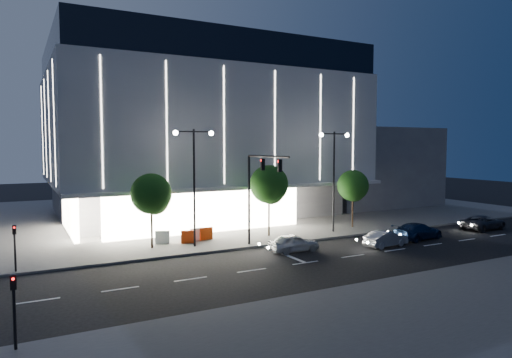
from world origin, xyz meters
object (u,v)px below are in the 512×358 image
object	(u,v)px
street_lamp_east	(334,166)
car_second	(386,239)
ped_signal_far	(15,243)
barrier_a	(188,237)
car_fourth	(483,222)
street_lamp_west	(194,170)
tree_left	(152,196)
barrier_c	(206,234)
barrier_d	(197,234)
ped_signal_near	(14,304)
tree_right	(353,187)
barrier_b	(162,237)
tree_mid	(269,186)
car_lead	(294,243)
car_third	(418,231)
traffic_mast	(258,183)

from	to	relation	value
street_lamp_east	car_second	xyz separation A→B (m)	(0.22, -6.30, -5.34)
car_second	street_lamp_east	bearing A→B (deg)	-3.41
ped_signal_far	barrier_a	distance (m)	12.33
car_fourth	street_lamp_west	bearing A→B (deg)	76.16
ped_signal_far	tree_left	bearing A→B (deg)	15.61
barrier_c	barrier_a	bearing A→B (deg)	-164.26
barrier_d	ped_signal_near	bearing A→B (deg)	-143.79
street_lamp_west	ped_signal_near	distance (m)	18.52
tree_right	barrier_b	bearing A→B (deg)	176.54
car_second	car_fourth	xyz separation A→B (m)	(13.21, 1.26, 0.04)
tree_right	barrier_c	xyz separation A→B (m)	(-14.35, 0.92, -3.23)
ped_signal_near	tree_mid	bearing A→B (deg)	37.35
ped_signal_far	car_lead	world-z (taller)	ped_signal_far
street_lamp_west	ped_signal_near	xyz separation A→B (m)	(-12.00, -13.50, -4.07)
street_lamp_west	tree_right	distance (m)	16.19
street_lamp_east	ped_signal_far	xyz separation A→B (m)	(-25.00, -1.50, -4.07)
car_third	barrier_d	bearing A→B (deg)	59.27
ped_signal_near	car_lead	bearing A→B (deg)	26.63
barrier_b	ped_signal_far	bearing A→B (deg)	-136.83
car_lead	street_lamp_east	bearing A→B (deg)	-57.20
barrier_c	car_fourth	bearing A→B (deg)	-18.93
ped_signal_near	tree_right	world-z (taller)	tree_right
barrier_b	barrier_d	bearing A→B (deg)	20.65
traffic_mast	tree_mid	size ratio (longest dim) A/B	1.15
street_lamp_west	car_second	size ratio (longest dim) A/B	2.40
tree_left	car_second	xyz separation A→B (m)	(16.19, -7.32, -3.42)
barrier_b	tree_mid	bearing A→B (deg)	16.63
street_lamp_west	ped_signal_near	world-z (taller)	street_lamp_west
ped_signal_far	barrier_b	world-z (taller)	ped_signal_far
traffic_mast	car_third	bearing A→B (deg)	-11.83
tree_mid	car_fourth	xyz separation A→B (m)	(19.40, -6.06, -3.68)
tree_left	car_third	bearing A→B (deg)	-17.64
street_lamp_east	car_second	size ratio (longest dim) A/B	2.40
street_lamp_east	tree_right	bearing A→B (deg)	18.63
tree_right	barrier_d	world-z (taller)	tree_right
tree_mid	ped_signal_far	bearing A→B (deg)	-172.45
tree_left	tree_right	xyz separation A→B (m)	(19.00, -0.00, -0.15)
car_lead	ped_signal_far	bearing A→B (deg)	80.83
ped_signal_far	car_third	world-z (taller)	ped_signal_far
tree_mid	barrier_b	bearing A→B (deg)	173.07
tree_mid	car_lead	xyz separation A→B (m)	(-1.03, -5.49, -3.68)
street_lamp_west	tree_right	world-z (taller)	street_lamp_west
car_lead	street_lamp_west	bearing A→B (deg)	53.50
car_third	barrier_d	world-z (taller)	car_third
ped_signal_near	barrier_a	xyz separation A→B (m)	(11.94, 14.84, -1.24)
ped_signal_far	tree_mid	world-z (taller)	tree_mid
tree_mid	car_lead	world-z (taller)	tree_mid
car_second	barrier_c	size ratio (longest dim) A/B	3.41
ped_signal_near	car_fourth	world-z (taller)	ped_signal_near
street_lamp_east	barrier_b	size ratio (longest dim) A/B	8.18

